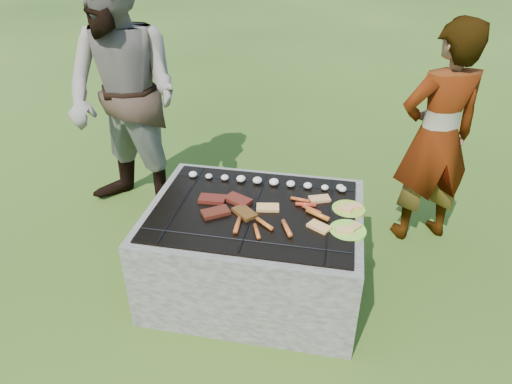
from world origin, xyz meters
TOP-DOWN VIEW (x-y plane):
  - lawn at (0.00, 0.00)m, footprint 60.00×60.00m
  - fire_pit at (0.00, 0.00)m, footprint 1.30×1.00m
  - mushrooms at (0.04, 0.31)m, footprint 1.05×0.08m
  - pork_slabs at (-0.17, -0.01)m, footprint 0.40×0.32m
  - sausages at (0.20, -0.08)m, footprint 0.53×0.47m
  - bread_on_grate at (0.27, 0.02)m, footprint 0.47×0.42m
  - plate_far at (0.56, 0.11)m, footprint 0.20×0.20m
  - plate_near at (0.56, -0.11)m, footprint 0.22×0.22m
  - cook at (1.13, 0.82)m, footprint 0.69×0.58m
  - bystander at (-1.12, 0.72)m, footprint 1.14×1.01m

SIDE VIEW (x-z plane):
  - lawn at x=0.00m, z-range 0.00..0.00m
  - fire_pit at x=0.00m, z-range -0.03..0.59m
  - plate_far at x=0.56m, z-range 0.59..0.62m
  - plate_near at x=0.56m, z-range 0.59..0.62m
  - bread_on_grate at x=0.27m, z-range 0.61..0.63m
  - pork_slabs at x=-0.17m, z-range 0.61..0.64m
  - sausages at x=0.20m, z-range 0.61..0.64m
  - mushrooms at x=0.04m, z-range 0.61..0.65m
  - cook at x=1.13m, z-range 0.00..1.62m
  - bystander at x=-1.12m, z-range 0.00..1.97m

